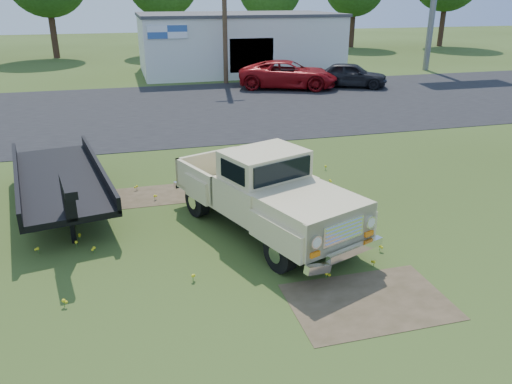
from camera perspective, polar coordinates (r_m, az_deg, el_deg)
ground at (r=11.87m, az=-0.39°, el=-5.60°), size 140.00×140.00×0.00m
asphalt_lot at (r=25.92m, az=-8.97°, el=9.34°), size 90.00×14.00×0.02m
dirt_patch_a at (r=9.94m, az=12.77°, el=-12.12°), size 3.00×2.00×0.01m
dirt_patch_b at (r=14.76m, az=-11.43°, el=-0.39°), size 2.20×1.60×0.01m
commercial_building at (r=38.33m, az=-2.06°, el=16.72°), size 14.20×8.20×4.15m
utility_pole_mid at (r=32.89m, az=-3.62°, el=20.23°), size 1.60×0.30×9.00m
vintage_pickup_truck at (r=11.95m, az=0.94°, el=0.05°), size 4.09×6.10×2.06m
flatbed_trailer at (r=14.50m, az=-21.59°, el=1.83°), size 3.30×6.80×1.78m
red_pickup at (r=31.39m, az=3.71°, el=13.24°), size 6.55×4.78×1.66m
dark_sedan at (r=32.31m, az=10.80°, el=13.01°), size 4.70×3.63×1.50m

